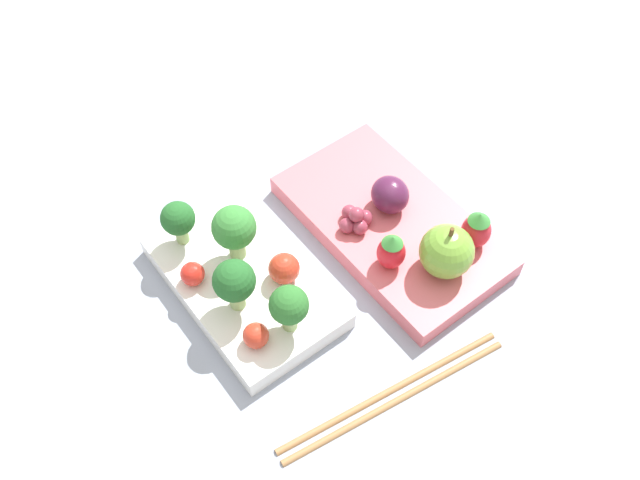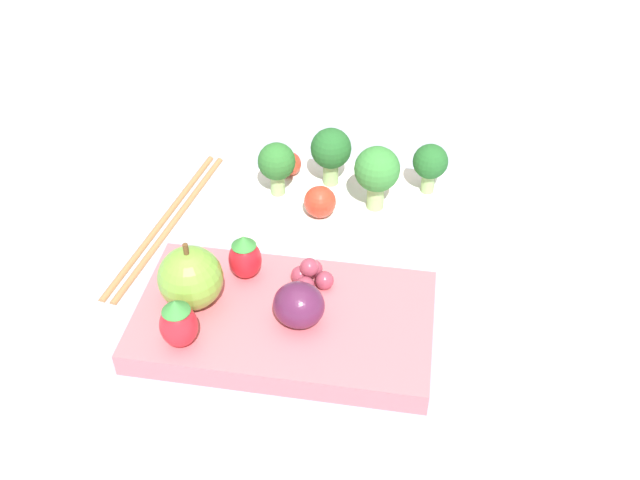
% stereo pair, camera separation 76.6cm
% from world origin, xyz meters
% --- Properties ---
extents(ground_plane, '(4.00, 4.00, 0.00)m').
position_xyz_m(ground_plane, '(0.00, 0.00, 0.00)').
color(ground_plane, '#939EB2').
extents(bento_box_savoury, '(0.20, 0.13, 0.02)m').
position_xyz_m(bento_box_savoury, '(-0.00, 0.07, 0.01)').
color(bento_box_savoury, white).
rests_on(bento_box_savoury, ground_plane).
extents(bento_box_fruit, '(0.24, 0.16, 0.02)m').
position_xyz_m(bento_box_fruit, '(-0.01, -0.08, 0.01)').
color(bento_box_fruit, '#DB6670').
rests_on(bento_box_fruit, ground_plane).
extents(broccoli_floret_0, '(0.04, 0.04, 0.06)m').
position_xyz_m(broccoli_floret_0, '(0.02, 0.06, 0.06)').
color(broccoli_floret_0, '#93B770').
rests_on(broccoli_floret_0, bento_box_savoury).
extents(broccoli_floret_1, '(0.03, 0.03, 0.05)m').
position_xyz_m(broccoli_floret_1, '(0.06, 0.10, 0.05)').
color(broccoli_floret_1, '#93B770').
rests_on(broccoli_floret_1, bento_box_savoury).
extents(broccoli_floret_2, '(0.03, 0.03, 0.05)m').
position_xyz_m(broccoli_floret_2, '(-0.06, 0.06, 0.05)').
color(broccoli_floret_2, '#93B770').
rests_on(broccoli_floret_2, bento_box_savoury).
extents(broccoli_floret_3, '(0.04, 0.04, 0.06)m').
position_xyz_m(broccoli_floret_3, '(-0.02, 0.09, 0.06)').
color(broccoli_floret_3, '#93B770').
rests_on(broccoli_floret_3, bento_box_savoury).
extents(cherry_tomato_0, '(0.03, 0.03, 0.03)m').
position_xyz_m(cherry_tomato_0, '(-0.02, 0.04, 0.03)').
color(cherry_tomato_0, red).
rests_on(cherry_tomato_0, bento_box_savoury).
extents(cherry_tomato_1, '(0.02, 0.02, 0.02)m').
position_xyz_m(cherry_tomato_1, '(-0.06, 0.09, 0.03)').
color(cherry_tomato_1, red).
rests_on(cherry_tomato_1, bento_box_savoury).
extents(cherry_tomato_2, '(0.02, 0.02, 0.02)m').
position_xyz_m(cherry_tomato_2, '(0.02, 0.11, 0.03)').
color(cherry_tomato_2, red).
rests_on(cherry_tomato_2, bento_box_savoury).
extents(apple, '(0.05, 0.05, 0.06)m').
position_xyz_m(apple, '(-0.08, -0.09, 0.04)').
color(apple, '#70A838').
rests_on(apple, bento_box_fruit).
extents(strawberry_0, '(0.03, 0.03, 0.04)m').
position_xyz_m(strawberry_0, '(-0.05, -0.05, 0.04)').
color(strawberry_0, red).
rests_on(strawberry_0, bento_box_fruit).
extents(strawberry_1, '(0.03, 0.03, 0.04)m').
position_xyz_m(strawberry_1, '(-0.07, -0.13, 0.04)').
color(strawberry_1, red).
rests_on(strawberry_1, bento_box_fruit).
extents(plum, '(0.04, 0.03, 0.03)m').
position_xyz_m(plum, '(0.01, -0.08, 0.04)').
color(plum, '#511E42').
rests_on(plum, bento_box_fruit).
extents(grape_cluster, '(0.03, 0.03, 0.02)m').
position_xyz_m(grape_cluster, '(0.00, -0.04, 0.03)').
color(grape_cluster, '#93384C').
rests_on(grape_cluster, bento_box_fruit).
extents(chopsticks_pair, '(0.02, 0.21, 0.01)m').
position_xyz_m(chopsticks_pair, '(-0.15, 0.01, 0.00)').
color(chopsticks_pair, '#A37547').
rests_on(chopsticks_pair, ground_plane).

